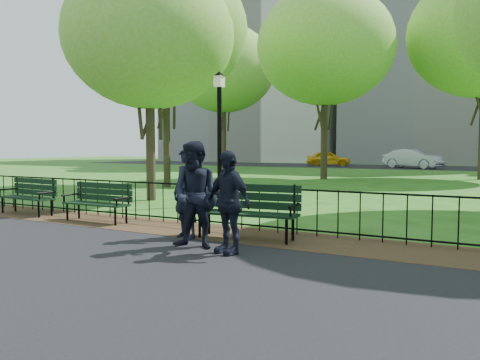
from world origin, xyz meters
The scene contains 20 objects.
ground centered at (0.00, 0.00, 0.00)m, with size 120.00×120.00×0.00m, color #2C5716.
asphalt_path centered at (0.00, -3.40, 0.01)m, with size 60.00×9.20×0.01m, color black.
dirt_strip centered at (0.00, 1.50, 0.01)m, with size 60.00×1.60×0.01m, color #3A2518.
far_street centered at (0.00, 35.00, 0.01)m, with size 70.00×9.00×0.01m, color black.
iron_fence centered at (0.00, 2.00, 0.50)m, with size 24.06×0.06×1.00m.
apartment_west centered at (-22.00, 48.00, 13.00)m, with size 22.00×15.00×26.00m, color beige.
apartment_mid centered at (2.00, 48.00, 15.00)m, with size 24.00×15.00×30.00m, color silver.
park_bench_main centered at (0.04, 1.13, 0.67)m, with size 1.97×0.79×1.09m.
park_bench_left_a centered at (-3.50, 1.37, 0.55)m, with size 1.69×0.53×0.96m.
park_bench_left_b centered at (-5.90, 1.40, 0.56)m, with size 1.76×0.65×0.98m.
lamppost centered at (-2.69, 5.26, 2.09)m, with size 0.35×0.35×3.84m.
tree_near_w centered at (-5.31, 5.38, 5.14)m, with size 5.31×5.31×7.40m.
tree_mid_w centered at (-7.83, 9.50, 6.56)m, with size 6.78×6.78×9.45m.
tree_far_c centered at (-3.65, 17.55, 6.90)m, with size 7.13×7.13×9.94m.
tree_far_w centered at (-15.05, 26.47, 7.97)m, with size 8.24×8.24×11.48m.
person_left centered at (-0.67, 0.74, 0.84)m, with size 0.61×0.40×1.66m, color black.
person_mid centered at (-0.02, 0.10, 0.90)m, with size 0.86×0.45×1.77m, color black.
person_right centered at (0.63, 0.01, 0.82)m, with size 0.95×0.39×1.62m, color black.
taxi centered at (-8.97, 34.80, 0.68)m, with size 1.57×3.91×1.33m, color gold.
sedan_silver centered at (-1.43, 33.09, 0.77)m, with size 1.61×4.62×1.52m, color #A0A3A7.
Camera 1 is at (4.28, -6.29, 1.68)m, focal length 35.00 mm.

